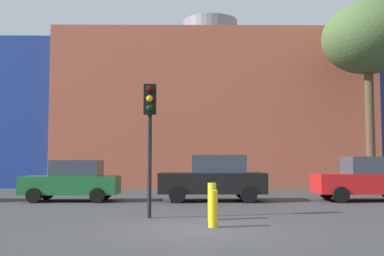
# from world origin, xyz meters

# --- Properties ---
(ground_plane) EXTENTS (200.00, 200.00, 0.00)m
(ground_plane) POSITION_xyz_m (0.00, 0.00, 0.00)
(ground_plane) COLOR #38383A
(building_backdrop) EXTENTS (33.59, 11.54, 12.00)m
(building_backdrop) POSITION_xyz_m (1.44, 22.11, 4.96)
(building_backdrop) COLOR #B2563D
(building_backdrop) RESTS_ON ground_plane
(parked_car_1) EXTENTS (3.91, 1.92, 1.70)m
(parked_car_1) POSITION_xyz_m (-5.02, 7.96, 0.84)
(parked_car_1) COLOR #1E662D
(parked_car_1) RESTS_ON ground_plane
(parked_car_2) EXTENTS (4.40, 2.16, 1.91)m
(parked_car_2) POSITION_xyz_m (0.84, 7.96, 0.95)
(parked_car_2) COLOR black
(parked_car_2) RESTS_ON ground_plane
(parked_car_3) EXTENTS (4.25, 2.08, 1.84)m
(parked_car_3) POSITION_xyz_m (7.29, 7.96, 0.92)
(parked_car_3) COLOR red
(parked_car_3) RESTS_ON ground_plane
(traffic_light_island) EXTENTS (0.36, 0.36, 3.93)m
(traffic_light_island) POSITION_xyz_m (-1.35, 2.24, 2.89)
(traffic_light_island) COLOR black
(traffic_light_island) RESTS_ON ground_plane
(bare_tree_0) EXTENTS (4.80, 4.80, 10.14)m
(bare_tree_0) POSITION_xyz_m (9.37, 12.72, 8.14)
(bare_tree_0) COLOR brown
(bare_tree_0) RESTS_ON ground_plane
(bollard_yellow_0) EXTENTS (0.24, 0.24, 0.92)m
(bollard_yellow_0) POSITION_xyz_m (0.41, 0.33, 0.46)
(bollard_yellow_0) COLOR yellow
(bollard_yellow_0) RESTS_ON ground_plane
(bollard_yellow_1) EXTENTS (0.24, 0.24, 1.03)m
(bollard_yellow_1) POSITION_xyz_m (0.46, 1.85, 0.52)
(bollard_yellow_1) COLOR yellow
(bollard_yellow_1) RESTS_ON ground_plane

